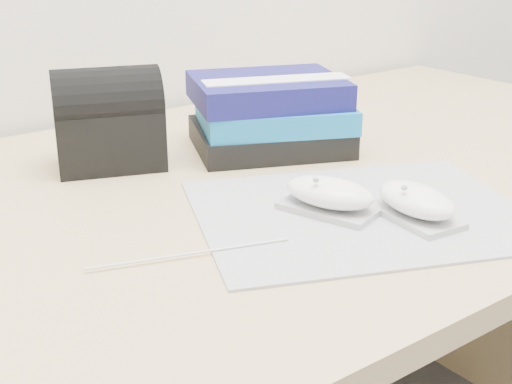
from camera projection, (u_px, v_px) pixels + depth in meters
desk at (225, 312)px, 1.09m from camera, size 1.60×0.80×0.73m
mousepad at (361, 213)px, 0.85m from camera, size 0.48×0.43×0.00m
mouse_rear at (329, 195)px, 0.85m from camera, size 0.10×0.13×0.05m
mouse_front at (416, 202)px, 0.83m from camera, size 0.07×0.12×0.05m
usb_cable at (190, 254)px, 0.74m from camera, size 0.21×0.07×0.00m
book_stack at (270, 114)px, 1.08m from camera, size 0.28×0.26×0.11m
pouch at (108, 119)px, 0.99m from camera, size 0.17×0.15×0.14m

